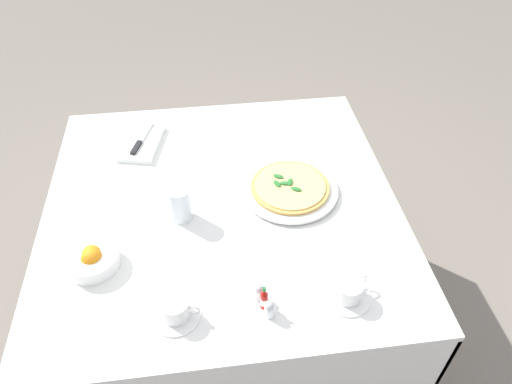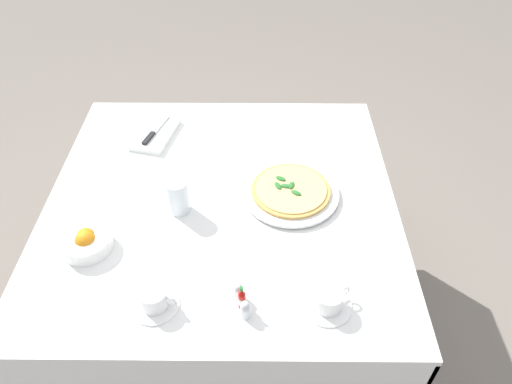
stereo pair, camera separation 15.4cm
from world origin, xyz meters
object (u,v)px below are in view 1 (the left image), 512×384
Objects in this scene: pizza at (290,186)px; napkin_folded at (142,143)px; hot_sauce_bottle at (264,299)px; pepper_shaker at (269,310)px; salt_shaker at (259,293)px; water_glass_center_back at (180,206)px; coffee_cup_near_left at (176,310)px; citrus_bowl at (92,259)px; coffee_cup_far_left at (348,291)px; dinner_knife at (141,140)px; pizza_plate at (290,190)px.

pizza is 0.59m from napkin_folded.
pepper_shaker is at bearing -160.35° from hot_sauce_bottle.
pepper_shaker is at bearing -160.35° from salt_shaker.
water_glass_center_back reaches higher than pizza.
coffee_cup_near_left is at bearing 89.46° from hot_sauce_bottle.
citrus_bowl reaches higher than pizza.
hot_sauce_bottle is at bearing -90.54° from coffee_cup_near_left.
coffee_cup_far_left reaches higher than pepper_shaker.
dinner_knife is 1.28× the size of citrus_bowl.
pizza_plate is at bearing -16.78° from pepper_shaker.
coffee_cup_far_left is 0.87× the size of citrus_bowl.
pizza_plate is 0.57m from coffee_cup_near_left.
pizza is 1.97× the size of coffee_cup_near_left.
hot_sauce_bottle is at bearing -160.35° from salt_shaker.
dinner_knife is at bearing 24.97° from hot_sauce_bottle.
pizza_plate is 0.60m from dinner_knife.
salt_shaker is (0.03, 0.01, -0.01)m from hot_sauce_bottle.
coffee_cup_far_left is at bearing -96.46° from salt_shaker.
coffee_cup_near_left reaches higher than salt_shaker.
coffee_cup_far_left is 0.56m from water_glass_center_back.
napkin_folded is 0.83m from hot_sauce_bottle.
pizza_plate is at bearing -110.08° from napkin_folded.
napkin_folded is at bearing -11.19° from citrus_bowl.
coffee_cup_far_left is at bearing -169.67° from pizza_plate.
pizza is 0.43m from coffee_cup_far_left.
pizza is at bearing 57.43° from pizza_plate.
citrus_bowl is (-0.55, 0.11, 0.00)m from dinner_knife.
coffee_cup_far_left and coffee_cup_near_left have the same top height.
napkin_folded is 1.62× the size of citrus_bowl.
salt_shaker is (-0.33, -0.20, -0.03)m from water_glass_center_back.
napkin_folded is at bearing 24.91° from pepper_shaker.
citrus_bowl is 2.67× the size of pepper_shaker.
hot_sauce_bottle is at bearing -137.13° from dinner_knife.
water_glass_center_back reaches higher than napkin_folded.
water_glass_center_back is at bearing 30.26° from hot_sauce_bottle.
napkin_folded is 0.80m from salt_shaker.
dinner_knife is at bearing 25.17° from salt_shaker.
water_glass_center_back reaches higher than coffee_cup_far_left.
napkin_folded is at bearing 25.10° from hot_sauce_bottle.
pizza_plate is 1.30× the size of napkin_folded.
citrus_bowl reaches higher than pizza_plate.
pizza_plate is 2.42× the size of coffee_cup_near_left.
napkin_folded is 0.86m from pepper_shaker.
coffee_cup_far_left is (-0.43, -0.08, 0.02)m from pizza_plate.
water_glass_center_back is at bearing -57.78° from citrus_bowl.
coffee_cup_near_left is 0.68× the size of dinner_knife.
salt_shaker is at bearing 19.65° from pepper_shaker.
pizza_plate is 0.48m from pepper_shaker.
pizza_plate is at bearing 10.33° from coffee_cup_far_left.
water_glass_center_back is at bearing 29.55° from pepper_shaker.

